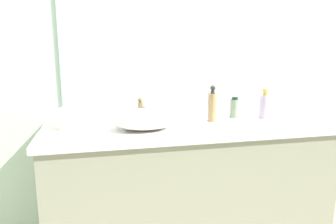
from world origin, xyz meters
TOP-DOWN VIEW (x-y plane):
  - bathroom_wall_rear at (0.00, 0.73)m, footprint 6.00×0.06m
  - vanity_counter at (0.04, 0.40)m, footprint 1.68×0.57m
  - wall_mirror_panel at (0.04, 0.69)m, footprint 1.48×0.01m
  - sink_basin at (-0.24, 0.34)m, footprint 0.35×0.26m
  - faucet at (-0.24, 0.49)m, footprint 0.03×0.15m
  - soap_dispenser at (0.18, 0.44)m, footprint 0.05×0.05m
  - lotion_bottle at (0.36, 0.50)m, footprint 0.06×0.06m
  - perfume_bottle at (0.53, 0.45)m, footprint 0.06×0.06m
  - tissue_box at (-0.62, 0.42)m, footprint 0.14×0.14m

SIDE VIEW (x-z plane):
  - vanity_counter at x=0.04m, z-range 0.00..0.89m
  - sink_basin at x=-0.24m, z-range 0.89..1.00m
  - lotion_bottle at x=0.36m, z-range 0.89..1.02m
  - tissue_box at x=-0.62m, z-range 0.88..1.04m
  - perfume_bottle at x=0.53m, z-range 0.87..1.07m
  - faucet at x=-0.24m, z-range 0.90..1.04m
  - soap_dispenser at x=0.18m, z-range 0.87..1.09m
  - bathroom_wall_rear at x=0.00m, z-range 0.00..2.60m
  - wall_mirror_panel at x=0.04m, z-range 0.89..2.09m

